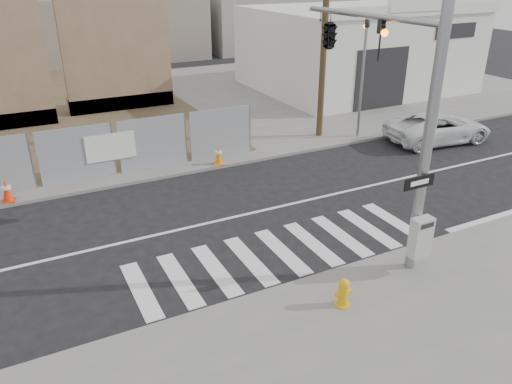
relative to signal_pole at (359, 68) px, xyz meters
name	(u,v)px	position (x,y,z in m)	size (l,w,h in m)	color
ground	(244,215)	(-2.49, 2.05, -4.78)	(100.00, 100.00, 0.00)	black
sidewalk_far	(133,110)	(-2.49, 16.05, -4.72)	(50.00, 20.00, 0.12)	slate
signal_pole	(359,68)	(0.00, 0.00, 0.00)	(0.96, 5.87, 7.00)	gray
far_signal_pole	(364,61)	(5.51, 6.65, -1.30)	(0.16, 0.20, 5.60)	gray
concrete_wall_right	(116,48)	(-2.99, 16.13, -1.40)	(5.50, 1.30, 8.00)	brown
auto_shop	(355,48)	(11.50, 15.01, -2.25)	(12.00, 10.20, 5.95)	silver
utility_pole_right	(325,19)	(4.01, 7.55, 0.42)	(1.60, 0.28, 10.00)	#4D3B24
fire_hydrant	(343,292)	(-2.51, -3.29, -4.31)	(0.43, 0.40, 0.70)	#E2A20C
suv	(438,127)	(8.42, 4.65, -4.11)	(2.22, 4.82, 1.34)	white
traffic_cone_c	(7,191)	(-9.13, 6.27, -4.28)	(0.45, 0.45, 0.78)	red
traffic_cone_d	(219,155)	(-1.55, 6.27, -4.30)	(0.49, 0.49, 0.75)	orange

